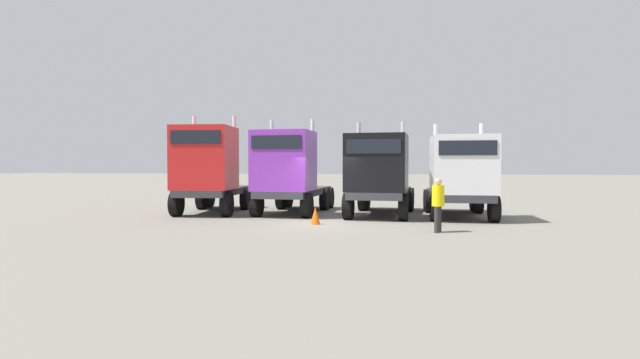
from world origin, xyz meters
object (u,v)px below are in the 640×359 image
semi_truck_purple (288,172)px  traffic_cone_near (315,216)px  semi_truck_black (379,175)px  semi_truck_white (461,175)px  semi_truck_red (209,169)px  visitor_in_hivis (438,201)px

semi_truck_purple → traffic_cone_near: semi_truck_purple is taller
semi_truck_black → semi_truck_white: semi_truck_black is taller
traffic_cone_near → semi_truck_white: bearing=28.3°
semi_truck_red → visitor_in_hivis: bearing=61.1°
semi_truck_purple → visitor_in_hivis: (6.13, -4.58, -0.85)m
semi_truck_purple → semi_truck_white: size_ratio=1.02×
semi_truck_red → traffic_cone_near: (5.37, -2.86, -1.71)m
semi_truck_black → visitor_in_hivis: 4.93m
semi_truck_red → semi_truck_white: bearing=85.3°
semi_truck_red → semi_truck_purple: size_ratio=0.97×
semi_truck_red → traffic_cone_near: size_ratio=9.25×
semi_truck_white → visitor_in_hivis: bearing=-16.4°
semi_truck_white → traffic_cone_near: (-5.50, -2.96, -1.47)m
visitor_in_hivis → traffic_cone_near: bearing=0.9°
semi_truck_black → traffic_cone_near: size_ratio=10.05×
semi_truck_white → traffic_cone_near: semi_truck_white is taller
semi_truck_black → traffic_cone_near: semi_truck_black is taller
visitor_in_hivis → semi_truck_white: bearing=-86.3°
semi_truck_red → visitor_in_hivis: (9.70, -4.25, -1.01)m
semi_truck_purple → semi_truck_white: 7.31m
semi_truck_red → semi_truck_purple: semi_truck_red is taller
traffic_cone_near → visitor_in_hivis: bearing=-17.8°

